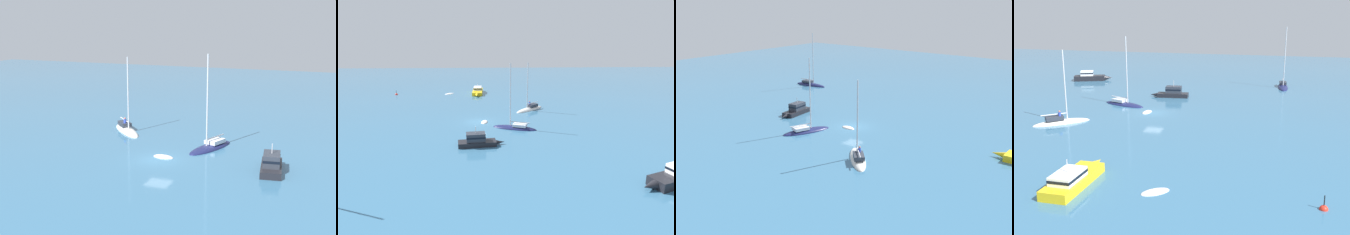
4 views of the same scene
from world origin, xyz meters
The scene contains 10 objects.
ground_plane centered at (0.00, 0.00, 0.00)m, with size 160.00×160.00×0.00m, color teal.
sloop centered at (9.73, 8.11, 0.17)m, with size 6.47×6.20×9.88m.
yacht centered at (-17.35, -24.68, 0.16)m, with size 2.23×7.61×11.70m.
powerboat centered at (21.19, -22.99, 0.77)m, with size 7.64×4.33×2.00m.
tender centered at (0.98, -0.16, 0.00)m, with size 1.34×2.34×0.48m.
launch centered at (0.36, -11.29, 0.74)m, with size 6.49×2.53×2.74m.
ketch centered at (5.99, -3.82, 0.17)m, with size 7.47×4.34×10.80m.
launch_1 centered at (-1.38, 25.07, 0.63)m, with size 2.40×8.66×2.59m.
dinghy centered at (-8.34, 24.67, 0.00)m, with size 2.65×2.53×0.43m.
channel_buoy centered at (-21.20, 24.39, 0.01)m, with size 0.67×0.67×1.45m.
Camera 4 is at (-17.98, 53.45, 14.18)m, focal length 43.97 mm.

